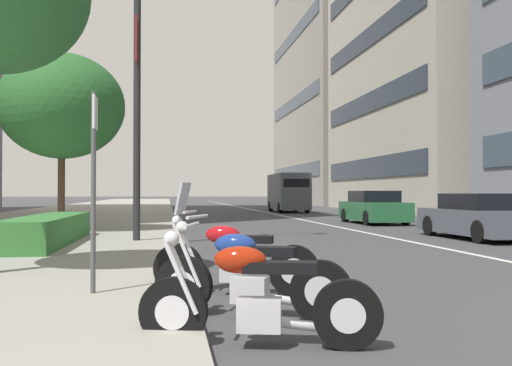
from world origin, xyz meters
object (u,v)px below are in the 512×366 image
Objects in this scene: motorcycle_nearest_camera at (248,279)px; car_mid_block_traffic at (481,217)px; motorcycle_mid_row at (232,261)px; car_approaching_light at (374,208)px; delivery_van_ahead at (288,192)px; street_tree_far_plaza at (62,106)px; motorcycle_second_in_row at (257,301)px; street_lamp_with_banners at (148,35)px; parking_sign_by_curb at (94,171)px.

motorcycle_nearest_camera is 0.46× the size of car_mid_block_traffic.
motorcycle_mid_row reaches higher than car_approaching_light.
motorcycle_mid_row is 0.36× the size of delivery_van_ahead.
street_tree_far_plaza reaches higher than motorcycle_mid_row.
motorcycle_second_in_row is 1.18m from motorcycle_nearest_camera.
car_mid_block_traffic is 10.67m from street_lamp_with_banners.
motorcycle_second_in_row is at bearing 156.40° from car_approaching_light.
street_lamp_with_banners is (8.69, 1.36, 4.94)m from motorcycle_nearest_camera.
motorcycle_second_in_row is at bearing 168.86° from delivery_van_ahead.
delivery_van_ahead is at bearing -86.08° from motorcycle_mid_row.
delivery_van_ahead is (31.84, -7.45, 0.97)m from motorcycle_mid_row.
motorcycle_nearest_camera is (1.17, -0.09, 0.01)m from motorcycle_second_in_row.
parking_sign_by_curb is (2.14, 1.65, 1.20)m from motorcycle_second_in_row.
car_approaching_light is at bearing -29.86° from parking_sign_by_curb.
street_lamp_with_banners is at bearing 94.10° from car_mid_block_traffic.
motorcycle_second_in_row is at bearing -142.42° from parking_sign_by_curb.
delivery_van_ahead is at bearing -29.32° from street_tree_far_plaza.
car_approaching_light is (18.01, -8.05, 0.25)m from motorcycle_nearest_camera.
street_tree_far_plaza is at bearing 113.15° from car_approaching_light.
street_tree_far_plaza reaches higher than parking_sign_by_curb.
motorcycle_nearest_camera is 34.13m from delivery_van_ahead.
car_approaching_light is 0.50× the size of street_lamp_with_banners.
motorcycle_nearest_camera is 0.37× the size of street_tree_far_plaza.
street_tree_far_plaza is at bearing -60.14° from motorcycle_second_in_row.
street_tree_far_plaza is (3.95, 2.80, -1.30)m from street_lamp_with_banners.
motorcycle_mid_row reaches higher than motorcycle_second_in_row.
parking_sign_by_curb is 0.43× the size of street_tree_far_plaza.
motorcycle_nearest_camera is at bearing 155.30° from car_approaching_light.
motorcycle_second_in_row is at bearing -172.66° from street_lamp_with_banners.
motorcycle_second_in_row is 1.02× the size of motorcycle_nearest_camera.
car_mid_block_traffic is 13.11m from parking_sign_by_curb.
delivery_van_ahead is at bearing -88.89° from motorcycle_second_in_row.
motorcycle_nearest_camera is 12.53m from car_mid_block_traffic.
street_lamp_with_banners reaches higher than car_mid_block_traffic.
motorcycle_second_in_row is 0.35× the size of delivery_van_ahead.
street_tree_far_plaza is (3.14, 12.33, 3.44)m from car_mid_block_traffic.
car_mid_block_traffic is 0.79× the size of street_tree_far_plaza.
motorcycle_second_in_row is at bearing 141.53° from car_mid_block_traffic.
motorcycle_nearest_camera is at bearing 168.58° from delivery_van_ahead.
street_lamp_with_banners reaches higher than parking_sign_by_curb.
motorcycle_mid_row is at bearing -169.45° from street_lamp_with_banners.
street_lamp_with_banners is (9.86, 1.27, 4.96)m from motorcycle_second_in_row.
car_mid_block_traffic is 13.18m from street_tree_far_plaza.
delivery_van_ahead is at bearing -19.69° from street_lamp_with_banners.
motorcycle_second_in_row is 35.29m from delivery_van_ahead.
motorcycle_mid_row is 0.25× the size of street_lamp_with_banners.
delivery_van_ahead is 0.68× the size of street_lamp_with_banners.
motorcycle_mid_row is 0.39× the size of street_tree_far_plaza.
motorcycle_nearest_camera is 0.23× the size of street_lamp_with_banners.
parking_sign_by_curb is at bearing 149.52° from car_approaching_light.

